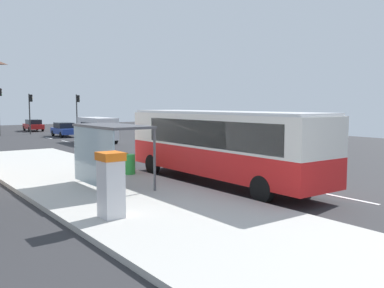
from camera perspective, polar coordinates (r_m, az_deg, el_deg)
The scene contains 22 objects.
ground_plane at distance 31.89m, azimuth -11.25°, elevation -1.00°, with size 56.00×92.00×0.04m, color #2D2D30.
sidewalk_platform at distance 18.44m, azimuth -13.18°, elevation -5.38°, with size 6.20×30.00×0.18m, color beige.
lane_stripe_seg_0 at distance 16.67m, azimuth 20.99°, elevation -7.05°, with size 0.16×2.20×0.01m, color silver.
lane_stripe_seg_1 at distance 19.73m, azimuth 8.60°, elevation -4.84°, with size 0.16×2.20×0.01m, color silver.
lane_stripe_seg_2 at distance 23.47m, azimuth -0.11°, elevation -3.13°, with size 0.16×2.20×0.01m, color silver.
lane_stripe_seg_3 at distance 27.60m, azimuth -6.31°, elevation -1.87°, with size 0.16×2.20×0.01m, color silver.
lane_stripe_seg_4 at distance 31.99m, azimuth -10.85°, elevation -0.93°, with size 0.16×2.20×0.01m, color silver.
lane_stripe_seg_5 at distance 36.53m, azimuth -14.27°, elevation -0.21°, with size 0.16×2.20×0.01m, color silver.
lane_stripe_seg_6 at distance 41.18m, azimuth -16.93°, elevation 0.34°, with size 0.16×2.20×0.01m, color silver.
lane_stripe_seg_7 at distance 45.91m, azimuth -19.04°, elevation 0.78°, with size 0.16×2.20×0.01m, color silver.
bus at distance 18.35m, azimuth 3.78°, elevation 0.23°, with size 2.63×11.03×3.21m.
white_van at distance 39.11m, azimuth -12.84°, elevation 2.15°, with size 2.25×5.29×2.30m.
sedan_near at distance 47.50m, azimuth -17.10°, elevation 1.94°, with size 1.99×4.47×1.52m.
sedan_far at distance 58.48m, azimuth -20.91°, elevation 2.44°, with size 2.03×4.49×1.52m.
ticket_machine at distance 12.51m, azimuth -11.04°, elevation -5.43°, with size 0.66×0.76×1.94m.
recycling_bin_green at distance 20.12m, azimuth -8.54°, elevation -2.76°, with size 0.52×0.52×0.95m, color green.
recycling_bin_orange at distance 20.74m, azimuth -9.45°, elevation -2.53°, with size 0.52×0.52×0.95m, color orange.
recycling_bin_yellow at distance 21.36m, azimuth -10.31°, elevation -2.32°, with size 0.52×0.52×0.95m, color yellow.
recycling_bin_red at distance 21.98m, azimuth -11.12°, elevation -2.11°, with size 0.52×0.52×0.95m, color red.
traffic_light_near_side at distance 52.48m, azimuth -15.42°, elevation 4.86°, with size 0.49×0.28×4.69m.
traffic_light_median at distance 52.39m, azimuth -21.28°, elevation 4.71°, with size 0.49×0.28×4.73m.
bus_shelter at distance 17.12m, azimuth -11.83°, elevation 0.60°, with size 1.80×4.00×2.50m.
Camera 1 is at (-13.57, -14.64, 3.51)m, focal length 38.93 mm.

